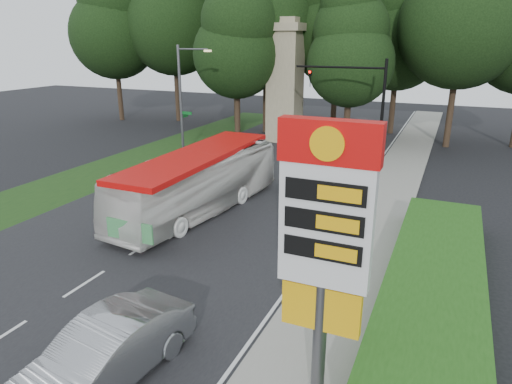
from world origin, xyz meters
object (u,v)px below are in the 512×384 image
at_px(streetlight_signs, 183,96).
at_px(transit_bus, 199,183).
at_px(sedan_silver, 105,354).
at_px(monument, 285,80).
at_px(traffic_signal_mast, 363,98).
at_px(gas_station_pylon, 325,232).

height_order(streetlight_signs, transit_bus, streetlight_signs).
bearing_deg(sedan_silver, monument, 108.29).
relative_size(traffic_signal_mast, monument, 0.72).
relative_size(transit_bus, sedan_silver, 2.13).
relative_size(gas_station_pylon, streetlight_signs, 0.86).
distance_m(gas_station_pylon, monument, 30.17).
height_order(gas_station_pylon, monument, monument).
bearing_deg(transit_bus, sedan_silver, -63.50).
relative_size(streetlight_signs, monument, 0.80).
bearing_deg(traffic_signal_mast, gas_station_pylon, -80.91).
height_order(monument, sedan_silver, monument).
bearing_deg(sedan_silver, gas_station_pylon, 23.54).
relative_size(traffic_signal_mast, transit_bus, 0.65).
bearing_deg(gas_station_pylon, transit_bus, 132.42).
distance_m(streetlight_signs, transit_bus, 12.66).
bearing_deg(transit_bus, gas_station_pylon, -40.32).
height_order(traffic_signal_mast, sedan_silver, traffic_signal_mast).
bearing_deg(traffic_signal_mast, transit_bus, -114.76).
xyz_separation_m(transit_bus, sedan_silver, (4.01, -11.49, -0.69)).
distance_m(traffic_signal_mast, sedan_silver, 23.91).
height_order(monument, transit_bus, monument).
height_order(gas_station_pylon, traffic_signal_mast, traffic_signal_mast).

